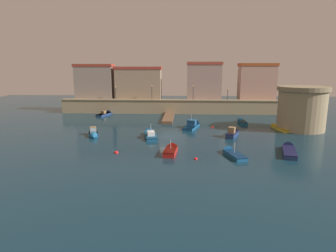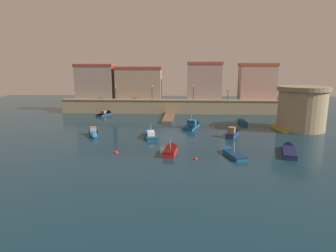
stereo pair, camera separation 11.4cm
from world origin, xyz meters
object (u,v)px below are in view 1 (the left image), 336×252
at_px(moored_boat_1, 289,150).
at_px(moored_boat_7, 150,134).
at_px(quay_lamp_3, 228,92).
at_px(quay_lamp_0, 116,91).
at_px(quay_lamp_1, 152,90).
at_px(moored_boat_3, 171,150).
at_px(moored_boat_5, 106,114).
at_px(fortress_tower, 302,108).
at_px(mooring_buoy_0, 212,128).
at_px(moored_boat_4, 233,133).
at_px(moored_boat_6, 278,127).
at_px(moored_boat_2, 242,121).
at_px(mooring_buoy_1, 196,159).
at_px(quay_lamp_2, 193,90).
at_px(moored_boat_0, 231,153).
at_px(mooring_buoy_2, 116,153).
at_px(moored_boat_9, 93,134).
at_px(moored_boat_8, 193,125).

distance_m(moored_boat_1, moored_boat_7, 22.05).
height_order(quay_lamp_3, moored_boat_7, quay_lamp_3).
distance_m(quay_lamp_0, quay_lamp_1, 9.27).
bearing_deg(moored_boat_3, moored_boat_5, 35.14).
bearing_deg(fortress_tower, mooring_buoy_0, 176.89).
height_order(moored_boat_1, moored_boat_4, moored_boat_4).
xyz_separation_m(fortress_tower, quay_lamp_0, (-39.39, 18.01, 1.62)).
bearing_deg(moored_boat_6, moored_boat_4, 115.49).
height_order(moored_boat_2, moored_boat_4, moored_boat_4).
xyz_separation_m(quay_lamp_0, moored_boat_3, (15.70, -34.23, -5.35)).
bearing_deg(quay_lamp_3, mooring_buoy_0, -107.20).
distance_m(moored_boat_3, mooring_buoy_1, 4.31).
relative_size(moored_boat_2, moored_boat_5, 0.99).
relative_size(fortress_tower, quay_lamp_0, 2.81).
bearing_deg(quay_lamp_2, quay_lamp_1, 180.00).
bearing_deg(moored_boat_2, fortress_tower, -124.79).
bearing_deg(fortress_tower, mooring_buoy_1, -137.07).
bearing_deg(mooring_buoy_1, moored_boat_6, 49.93).
relative_size(moored_boat_1, moored_boat_3, 1.42).
bearing_deg(quay_lamp_3, quay_lamp_2, 180.00).
distance_m(moored_boat_0, mooring_buoy_0, 17.60).
bearing_deg(mooring_buoy_0, moored_boat_4, -66.91).
bearing_deg(moored_boat_3, moored_boat_6, -43.88).
bearing_deg(mooring_buoy_2, moored_boat_4, 31.60).
relative_size(quay_lamp_1, mooring_buoy_1, 7.24).
relative_size(quay_lamp_3, moored_boat_9, 0.65).
distance_m(quay_lamp_2, mooring_buoy_2, 37.17).
relative_size(moored_boat_1, moored_boat_7, 1.05).
distance_m(quay_lamp_1, moored_boat_1, 40.50).
height_order(moored_boat_0, mooring_buoy_1, moored_boat_0).
xyz_separation_m(moored_boat_0, moored_boat_9, (-21.94, 9.35, 0.12)).
bearing_deg(mooring_buoy_0, moored_boat_5, 150.57).
xyz_separation_m(quay_lamp_2, moored_boat_8, (-0.47, -16.50, -5.52)).
distance_m(quay_lamp_0, moored_boat_0, 42.47).
bearing_deg(moored_boat_4, moored_boat_3, 158.82).
relative_size(quay_lamp_1, moored_boat_3, 0.70).
xyz_separation_m(quay_lamp_2, moored_boat_4, (6.16, -23.89, -5.40)).
xyz_separation_m(moored_boat_0, mooring_buoy_0, (-0.88, 17.57, -0.27)).
bearing_deg(moored_boat_5, moored_boat_2, -87.49).
bearing_deg(quay_lamp_2, moored_boat_9, -125.06).
bearing_deg(moored_boat_5, moored_boat_3, -133.06).
distance_m(quay_lamp_3, mooring_buoy_2, 40.62).
bearing_deg(moored_boat_6, fortress_tower, -106.41).
bearing_deg(moored_boat_7, moored_boat_9, 81.47).
bearing_deg(quay_lamp_3, mooring_buoy_1, -104.11).
height_order(quay_lamp_0, mooring_buoy_2, quay_lamp_0).
distance_m(quay_lamp_1, mooring_buoy_0, 22.72).
height_order(moored_boat_1, moored_boat_2, moored_boat_1).
bearing_deg(mooring_buoy_0, moored_boat_2, 39.38).
xyz_separation_m(moored_boat_5, mooring_buoy_2, (9.94, -31.70, -0.33)).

